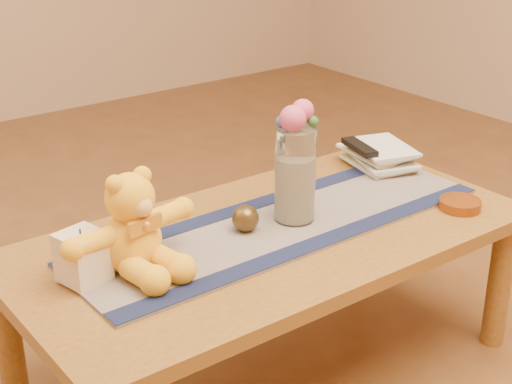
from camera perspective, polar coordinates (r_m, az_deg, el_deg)
floor at (r=2.31m, az=1.02°, el=-13.04°), size 5.50×5.50×0.00m
coffee_table_top at (r=2.08m, az=1.10°, el=-3.46°), size 1.40×0.70×0.04m
table_leg_fr at (r=2.44m, az=17.44°, el=-6.41°), size 0.07×0.07×0.41m
table_leg_bl at (r=2.16m, az=-17.67°, el=-10.48°), size 0.07×0.07×0.41m
table_leg_br at (r=2.76m, az=7.83°, el=-1.84°), size 0.07×0.07×0.41m
persian_runner at (r=2.11m, az=1.96°, el=-2.41°), size 1.20×0.36×0.01m
runner_border_near at (r=2.01m, az=4.60°, el=-3.70°), size 1.20×0.07×0.00m
runner_border_far at (r=2.21m, az=-0.43°, el=-1.00°), size 1.20×0.07×0.00m
teddy_bear at (r=1.86m, az=-9.21°, el=-2.23°), size 0.38×0.33×0.24m
pillar_candle at (r=1.85m, az=-12.62°, el=-4.66°), size 0.12×0.12×0.12m
candle_wick at (r=1.82m, az=-12.80°, el=-2.84°), size 0.00×0.00×0.01m
glass_vase at (r=2.08m, az=2.89°, el=1.25°), size 0.11×0.11×0.26m
potpourri_fill at (r=2.10m, az=2.87°, el=0.26°), size 0.09×0.09×0.18m
rose_left at (r=2.01m, az=2.72°, el=5.41°), size 0.07×0.07×0.07m
rose_right at (r=2.04m, az=3.44°, el=6.01°), size 0.06×0.06×0.06m
blue_flower_back at (r=2.06m, az=2.57°, el=5.69°), size 0.04×0.04×0.04m
blue_flower_side at (r=2.03m, az=1.96°, el=5.17°), size 0.04×0.04×0.04m
leaf_sprig at (r=2.04m, az=4.20°, el=5.19°), size 0.03×0.03×0.03m
bronze_ball at (r=2.05m, az=-0.78°, el=-1.94°), size 0.07×0.07×0.07m
book_bottom at (r=2.49m, az=7.41°, el=1.76°), size 0.21×0.25×0.02m
book_lower at (r=2.49m, az=7.58°, el=2.15°), size 0.23×0.27×0.02m
book_upper at (r=2.48m, az=7.30°, el=2.58°), size 0.20×0.25×0.02m
book_top at (r=2.47m, az=7.58°, el=2.98°), size 0.22×0.26×0.02m
tv_remote at (r=2.46m, az=7.61°, el=3.29°), size 0.08×0.17×0.02m
amber_dish at (r=2.28m, az=14.76°, el=-0.89°), size 0.14×0.14×0.03m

